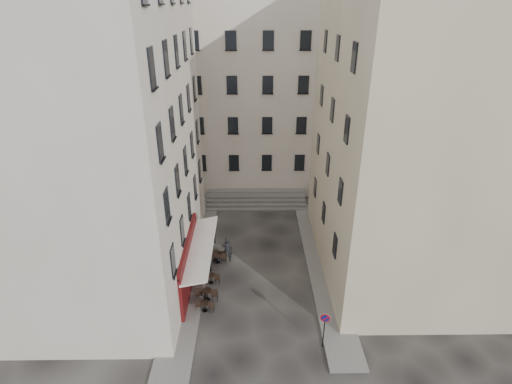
{
  "coord_description": "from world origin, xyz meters",
  "views": [
    {
      "loc": [
        -0.37,
        -20.03,
        16.94
      ],
      "look_at": [
        -0.1,
        4.0,
        5.33
      ],
      "focal_mm": 28.0,
      "sensor_mm": 36.0,
      "label": 1
    }
  ],
  "objects_px": {
    "no_parking_sign": "(325,324)",
    "bistro_table_a": "(205,305)",
    "pedestrian": "(227,249)",
    "bistro_table_b": "(207,294)"
  },
  "relations": [
    {
      "from": "bistro_table_a",
      "to": "pedestrian",
      "type": "height_order",
      "value": "pedestrian"
    },
    {
      "from": "no_parking_sign",
      "to": "bistro_table_a",
      "type": "height_order",
      "value": "no_parking_sign"
    },
    {
      "from": "pedestrian",
      "to": "bistro_table_a",
      "type": "bearing_deg",
      "value": 73.33
    },
    {
      "from": "no_parking_sign",
      "to": "bistro_table_a",
      "type": "bearing_deg",
      "value": 168.79
    },
    {
      "from": "bistro_table_a",
      "to": "no_parking_sign",
      "type": "bearing_deg",
      "value": -23.31
    },
    {
      "from": "no_parking_sign",
      "to": "bistro_table_a",
      "type": "xyz_separation_m",
      "value": [
        -6.63,
        2.86,
        -1.21
      ]
    },
    {
      "from": "no_parking_sign",
      "to": "pedestrian",
      "type": "xyz_separation_m",
      "value": [
        -5.55,
        7.95,
        -0.66
      ]
    },
    {
      "from": "no_parking_sign",
      "to": "pedestrian",
      "type": "distance_m",
      "value": 9.72
    },
    {
      "from": "bistro_table_a",
      "to": "pedestrian",
      "type": "relative_size",
      "value": 0.59
    },
    {
      "from": "bistro_table_a",
      "to": "bistro_table_b",
      "type": "bearing_deg",
      "value": 87.49
    }
  ]
}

